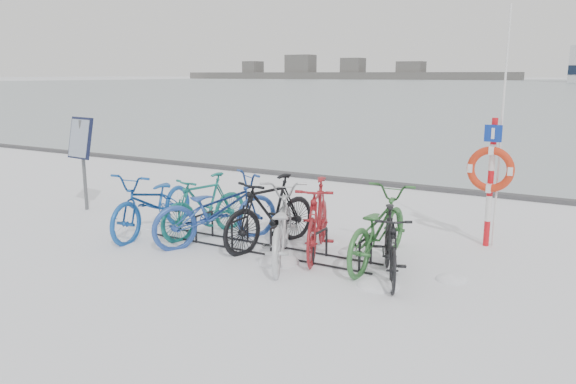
{
  "coord_description": "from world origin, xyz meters",
  "views": [
    {
      "loc": [
        4.62,
        -7.17,
        2.72
      ],
      "look_at": [
        0.19,
        0.6,
        0.84
      ],
      "focal_mm": 35.0,
      "sensor_mm": 36.0,
      "label": 1
    }
  ],
  "objects": [
    {
      "name": "bike_4",
      "position": [
        0.55,
        -0.27,
        0.56
      ],
      "size": [
        1.58,
        2.24,
        1.11
      ],
      "primitive_type": "imported",
      "rotation": [
        0.0,
        0.0,
        3.59
      ],
      "color": "silver",
      "rests_on": "ground"
    },
    {
      "name": "bike_0",
      "position": [
        -2.09,
        -0.1,
        0.58
      ],
      "size": [
        1.0,
        2.27,
        1.15
      ],
      "primitive_type": "imported",
      "rotation": [
        0.0,
        0.0,
        0.11
      ],
      "color": "#164C9E",
      "rests_on": "ground"
    },
    {
      "name": "bike_2",
      "position": [
        -0.81,
        -0.01,
        0.58
      ],
      "size": [
        1.73,
        2.33,
        1.17
      ],
      "primitive_type": "imported",
      "rotation": [
        0.0,
        0.0,
        2.65
      ],
      "color": "#244594",
      "rests_on": "ground"
    },
    {
      "name": "quay_edge",
      "position": [
        0.0,
        5.9,
        0.05
      ],
      "size": [
        400.0,
        0.25,
        0.1
      ],
      "primitive_type": "cube",
      "color": "#3F3F42",
      "rests_on": "ground"
    },
    {
      "name": "lifebuoy_station",
      "position": [
        3.1,
        1.92,
        1.26
      ],
      "size": [
        0.72,
        0.22,
        3.75
      ],
      "color": "red",
      "rests_on": "ground"
    },
    {
      "name": "bike_7",
      "position": [
        2.23,
        -0.19,
        0.5
      ],
      "size": [
        1.1,
        1.71,
        1.0
      ],
      "primitive_type": "imported",
      "rotation": [
        0.0,
        0.0,
        0.41
      ],
      "color": "black",
      "rests_on": "ground"
    },
    {
      "name": "bike_1",
      "position": [
        -1.25,
        0.25,
        0.55
      ],
      "size": [
        0.93,
        1.89,
        1.09
      ],
      "primitive_type": "imported",
      "rotation": [
        0.0,
        0.0,
        -0.24
      ],
      "color": "#176B62",
      "rests_on": "ground"
    },
    {
      "name": "bike_6",
      "position": [
        1.84,
        0.35,
        0.56
      ],
      "size": [
        0.75,
        2.14,
        1.12
      ],
      "primitive_type": "imported",
      "rotation": [
        0.0,
        0.0,
        3.14
      ],
      "color": "#316932",
      "rests_on": "ground"
    },
    {
      "name": "snow_drifts",
      "position": [
        0.97,
        -0.07,
        0.0
      ],
      "size": [
        5.94,
        1.82,
        0.21
      ],
      "color": "white",
      "rests_on": "ground"
    },
    {
      "name": "bike_3",
      "position": [
        0.08,
        0.23,
        0.59
      ],
      "size": [
        1.03,
        2.05,
        1.19
      ],
      "primitive_type": "imported",
      "rotation": [
        0.0,
        0.0,
        -0.25
      ],
      "color": "black",
      "rests_on": "ground"
    },
    {
      "name": "shoreline",
      "position": [
        -122.02,
        260.0,
        2.79
      ],
      "size": [
        180.0,
        12.0,
        9.5
      ],
      "color": "#4C4C4C",
      "rests_on": "ground"
    },
    {
      "name": "bike_5",
      "position": [
        0.9,
        0.27,
        0.59
      ],
      "size": [
        1.16,
        2.04,
        1.18
      ],
      "primitive_type": "imported",
      "rotation": [
        0.0,
        0.0,
        0.32
      ],
      "color": "maroon",
      "rests_on": "ground"
    },
    {
      "name": "info_board",
      "position": [
        -4.5,
        0.47,
        1.36
      ],
      "size": [
        0.65,
        0.3,
        1.88
      ],
      "rotation": [
        0.0,
        0.0,
        -0.11
      ],
      "color": "#595B5E",
      "rests_on": "ground"
    },
    {
      "name": "bike_rack",
      "position": [
        0.0,
        0.0,
        0.18
      ],
      "size": [
        4.0,
        0.48,
        0.46
      ],
      "color": "black",
      "rests_on": "ground"
    },
    {
      "name": "ground",
      "position": [
        0.0,
        0.0,
        0.0
      ],
      "size": [
        900.0,
        900.0,
        0.0
      ],
      "primitive_type": "plane",
      "color": "white",
      "rests_on": "ground"
    }
  ]
}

